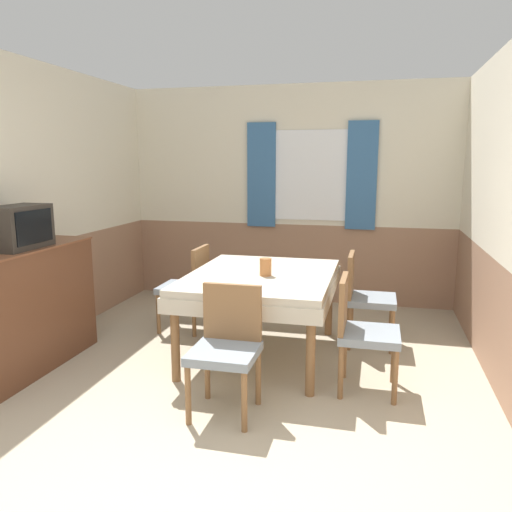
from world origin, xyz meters
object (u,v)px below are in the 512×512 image
Objects in this scene: chair_head_near at (227,344)px; tv at (19,227)px; chair_left_far at (188,284)px; sideboard at (24,309)px; chair_right_near at (361,329)px; chair_right_far at (365,295)px; vase at (266,267)px; dining_table at (261,285)px.

tv is at bearing -8.44° from chair_head_near.
tv reaches higher than chair_left_far.
chair_head_near is 0.62× the size of sideboard.
chair_right_near is 0.62× the size of sideboard.
chair_right_far is at bearing -90.00° from chair_left_far.
chair_left_far is 1.71× the size of tv.
tv reaches higher than chair_right_far.
tv reaches higher than vase.
dining_table is 1.05m from chair_head_near.
vase is at bearing -54.97° from chair_right_far.
chair_head_near is at bearing -8.44° from tv.
chair_right_near is (0.88, -0.49, -0.17)m from dining_table.
tv is (-2.67, -0.27, 0.71)m from chair_right_near.
dining_table is 1.98m from sideboard.
chair_right_near reaches higher than dining_table.
chair_right_near is at bearing 5.58° from sideboard.
chair_left_far is 0.62× the size of sideboard.
chair_head_near is 1.94m from tv.
chair_right_far is 5.82× the size of vase.
chair_right_far is at bearing -119.87° from chair_head_near.
chair_head_near is at bearing -58.40° from chair_right_near.
chair_head_near is 5.82× the size of vase.
chair_right_far reaches higher than dining_table.
sideboard is at bearing -65.13° from chair_right_far.
sideboard is (-1.82, 0.28, 0.04)m from chair_head_near.
chair_left_far and chair_right_near have the same top height.
sideboard reaches higher than vase.
dining_table is at bearing -90.00° from chair_head_near.
chair_left_far is 1.00× the size of chair_right_near.
chair_head_near is at bearing -93.32° from vase.
chair_head_near is at bearing -8.61° from sideboard.
chair_right_far and chair_head_near have the same top height.
sideboard is 2.77× the size of tv.
tv is at bearing 144.14° from chair_left_far.
vase is (0.06, -0.08, 0.18)m from dining_table.
vase reaches higher than chair_right_near.
vase is at bearing -121.72° from chair_left_far.
sideboard reaches higher than chair_right_far.
chair_head_near is 1.71× the size of tv.
dining_table is at bearing 123.79° from vase.
chair_head_near is at bearing -150.13° from chair_left_far.
tv is 3.40× the size of vase.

